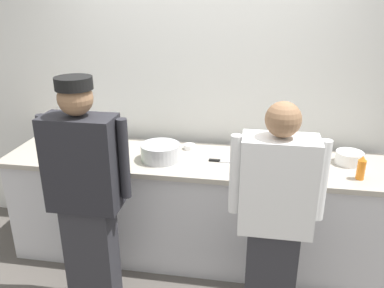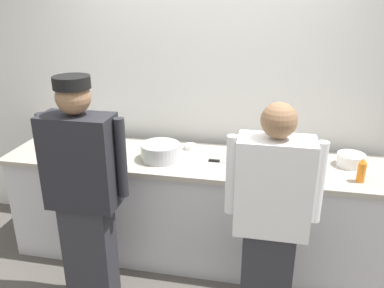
{
  "view_description": "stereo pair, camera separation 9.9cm",
  "coord_description": "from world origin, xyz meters",
  "px_view_note": "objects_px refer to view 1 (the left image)",
  "views": [
    {
      "loc": [
        0.47,
        -2.5,
        2.17
      ],
      "look_at": [
        -0.01,
        0.38,
        1.04
      ],
      "focal_mm": 36.75,
      "sensor_mm": 36.0,
      "label": 1
    },
    {
      "loc": [
        0.57,
        -2.49,
        2.17
      ],
      "look_at": [
        -0.01,
        0.38,
        1.04
      ],
      "focal_mm": 36.75,
      "sensor_mm": 36.0,
      "label": 2
    }
  ],
  "objects_px": {
    "ramekin_red_sauce": "(51,153)",
    "plate_stack_rear": "(297,166)",
    "squeeze_bottle_primary": "(122,153)",
    "deli_cup": "(248,150)",
    "sheet_tray": "(95,149)",
    "ramekin_green_sauce": "(266,168)",
    "ramekin_yellow_sauce": "(189,146)",
    "plate_stack_front": "(349,158)",
    "mixing_bowl_steel": "(160,152)",
    "chefs_knife": "(223,161)",
    "chef_near_left": "(86,193)",
    "chef_center": "(275,218)",
    "squeeze_bottle_spare": "(361,168)",
    "squeeze_bottle_secondary": "(49,134)"
  },
  "relations": [
    {
      "from": "mixing_bowl_steel",
      "to": "squeeze_bottle_primary",
      "type": "relative_size",
      "value": 1.53
    },
    {
      "from": "ramekin_red_sauce",
      "to": "deli_cup",
      "type": "height_order",
      "value": "deli_cup"
    },
    {
      "from": "ramekin_yellow_sauce",
      "to": "mixing_bowl_steel",
      "type": "bearing_deg",
      "value": -125.38
    },
    {
      "from": "ramekin_yellow_sauce",
      "to": "ramekin_green_sauce",
      "type": "height_order",
      "value": "ramekin_green_sauce"
    },
    {
      "from": "squeeze_bottle_primary",
      "to": "chefs_knife",
      "type": "distance_m",
      "value": 0.79
    },
    {
      "from": "chefs_knife",
      "to": "mixing_bowl_steel",
      "type": "bearing_deg",
      "value": -175.48
    },
    {
      "from": "plate_stack_rear",
      "to": "squeeze_bottle_primary",
      "type": "relative_size",
      "value": 1.16
    },
    {
      "from": "sheet_tray",
      "to": "squeeze_bottle_primary",
      "type": "distance_m",
      "value": 0.43
    },
    {
      "from": "chefs_knife",
      "to": "squeeze_bottle_secondary",
      "type": "bearing_deg",
      "value": 175.2
    },
    {
      "from": "chef_center",
      "to": "squeeze_bottle_secondary",
      "type": "relative_size",
      "value": 8.09
    },
    {
      "from": "sheet_tray",
      "to": "ramekin_red_sauce",
      "type": "relative_size",
      "value": 4.1
    },
    {
      "from": "chef_center",
      "to": "squeeze_bottle_spare",
      "type": "bearing_deg",
      "value": 40.61
    },
    {
      "from": "plate_stack_front",
      "to": "chefs_knife",
      "type": "height_order",
      "value": "plate_stack_front"
    },
    {
      "from": "chef_near_left",
      "to": "mixing_bowl_steel",
      "type": "distance_m",
      "value": 0.73
    },
    {
      "from": "plate_stack_front",
      "to": "squeeze_bottle_spare",
      "type": "distance_m",
      "value": 0.28
    },
    {
      "from": "mixing_bowl_steel",
      "to": "deli_cup",
      "type": "bearing_deg",
      "value": 16.69
    },
    {
      "from": "chef_center",
      "to": "sheet_tray",
      "type": "distance_m",
      "value": 1.66
    },
    {
      "from": "sheet_tray",
      "to": "ramekin_green_sauce",
      "type": "bearing_deg",
      "value": -7.51
    },
    {
      "from": "mixing_bowl_steel",
      "to": "plate_stack_rear",
      "type": "bearing_deg",
      "value": 0.28
    },
    {
      "from": "mixing_bowl_steel",
      "to": "squeeze_bottle_secondary",
      "type": "relative_size",
      "value": 1.58
    },
    {
      "from": "chef_near_left",
      "to": "ramekin_red_sauce",
      "type": "xyz_separation_m",
      "value": [
        -0.53,
        0.54,
        0.03
      ]
    },
    {
      "from": "chef_near_left",
      "to": "chef_center",
      "type": "height_order",
      "value": "chef_near_left"
    },
    {
      "from": "sheet_tray",
      "to": "squeeze_bottle_spare",
      "type": "relative_size",
      "value": 2.47
    },
    {
      "from": "chef_near_left",
      "to": "mixing_bowl_steel",
      "type": "xyz_separation_m",
      "value": [
        0.36,
        0.62,
        0.07
      ]
    },
    {
      "from": "plate_stack_rear",
      "to": "deli_cup",
      "type": "distance_m",
      "value": 0.43
    },
    {
      "from": "mixing_bowl_steel",
      "to": "sheet_tray",
      "type": "height_order",
      "value": "mixing_bowl_steel"
    },
    {
      "from": "squeeze_bottle_secondary",
      "to": "deli_cup",
      "type": "bearing_deg",
      "value": 1.26
    },
    {
      "from": "chef_center",
      "to": "ramekin_green_sauce",
      "type": "xyz_separation_m",
      "value": [
        -0.05,
        0.55,
        0.09
      ]
    },
    {
      "from": "plate_stack_front",
      "to": "plate_stack_rear",
      "type": "xyz_separation_m",
      "value": [
        -0.41,
        -0.17,
        -0.02
      ]
    },
    {
      "from": "plate_stack_rear",
      "to": "ramekin_red_sauce",
      "type": "xyz_separation_m",
      "value": [
        -1.96,
        -0.09,
        0.0
      ]
    },
    {
      "from": "squeeze_bottle_secondary",
      "to": "plate_stack_front",
      "type": "bearing_deg",
      "value": 0.11
    },
    {
      "from": "sheet_tray",
      "to": "plate_stack_front",
      "type": "bearing_deg",
      "value": 1.83
    },
    {
      "from": "ramekin_yellow_sauce",
      "to": "deli_cup",
      "type": "relative_size",
      "value": 1.0
    },
    {
      "from": "chef_near_left",
      "to": "sheet_tray",
      "type": "distance_m",
      "value": 0.77
    },
    {
      "from": "chef_near_left",
      "to": "squeeze_bottle_spare",
      "type": "relative_size",
      "value": 9.42
    },
    {
      "from": "sheet_tray",
      "to": "squeeze_bottle_spare",
      "type": "distance_m",
      "value": 2.1
    },
    {
      "from": "chef_center",
      "to": "mixing_bowl_steel",
      "type": "height_order",
      "value": "chef_center"
    },
    {
      "from": "ramekin_red_sauce",
      "to": "ramekin_yellow_sauce",
      "type": "xyz_separation_m",
      "value": [
        1.09,
        0.35,
        -0.0
      ]
    },
    {
      "from": "sheet_tray",
      "to": "ramekin_yellow_sauce",
      "type": "xyz_separation_m",
      "value": [
        0.79,
        0.16,
        0.01
      ]
    },
    {
      "from": "chef_near_left",
      "to": "chefs_knife",
      "type": "xyz_separation_m",
      "value": [
        0.86,
        0.66,
        0.01
      ]
    },
    {
      "from": "ramekin_red_sauce",
      "to": "plate_stack_rear",
      "type": "bearing_deg",
      "value": 2.48
    },
    {
      "from": "plate_stack_front",
      "to": "ramekin_red_sauce",
      "type": "bearing_deg",
      "value": -173.9
    },
    {
      "from": "plate_stack_front",
      "to": "sheet_tray",
      "type": "xyz_separation_m",
      "value": [
        -2.07,
        -0.07,
        -0.04
      ]
    },
    {
      "from": "squeeze_bottle_primary",
      "to": "deli_cup",
      "type": "bearing_deg",
      "value": 20.65
    },
    {
      "from": "chef_near_left",
      "to": "deli_cup",
      "type": "height_order",
      "value": "chef_near_left"
    },
    {
      "from": "squeeze_bottle_spare",
      "to": "ramekin_yellow_sauce",
      "type": "relative_size",
      "value": 1.84
    },
    {
      "from": "ramekin_yellow_sauce",
      "to": "deli_cup",
      "type": "height_order",
      "value": "deli_cup"
    },
    {
      "from": "plate_stack_front",
      "to": "squeeze_bottle_spare",
      "type": "relative_size",
      "value": 1.17
    },
    {
      "from": "chef_center",
      "to": "mixing_bowl_steel",
      "type": "relative_size",
      "value": 5.11
    },
    {
      "from": "squeeze_bottle_secondary",
      "to": "ramekin_yellow_sauce",
      "type": "xyz_separation_m",
      "value": [
        1.23,
        0.1,
        -0.07
      ]
    }
  ]
}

